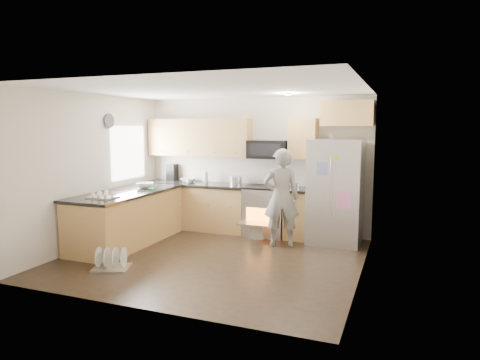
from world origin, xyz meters
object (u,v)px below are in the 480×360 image
at_px(stove_range, 266,200).
at_px(dish_rack, 111,263).
at_px(refrigerator, 335,192).
at_px(person, 281,198).

bearing_deg(stove_range, dish_rack, -119.11).
distance_m(refrigerator, dish_rack, 3.88).
distance_m(person, dish_rack, 2.94).
xyz_separation_m(stove_range, refrigerator, (1.30, -0.13, 0.24)).
bearing_deg(refrigerator, dish_rack, -136.29).
height_order(refrigerator, person, refrigerator).
height_order(stove_range, dish_rack, stove_range).
relative_size(refrigerator, dish_rack, 2.97).
distance_m(stove_range, dish_rack, 3.13).
bearing_deg(person, stove_range, -73.78).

